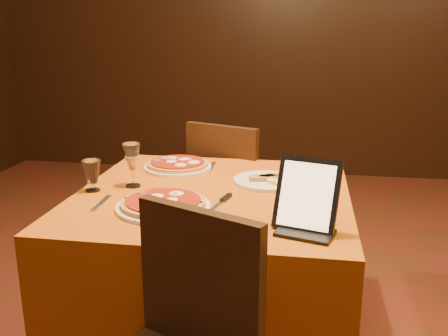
% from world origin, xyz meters
% --- Properties ---
extents(wall_back, '(6.00, 0.01, 2.80)m').
position_xyz_m(wall_back, '(0.00, 3.50, 1.40)').
color(wall_back, black).
rests_on(wall_back, floor).
extents(main_table, '(1.10, 1.10, 0.75)m').
position_xyz_m(main_table, '(-0.35, 0.55, 0.38)').
color(main_table, '#B4510B').
rests_on(main_table, floor).
extents(chair_main_far, '(0.49, 0.49, 0.91)m').
position_xyz_m(chair_main_far, '(-0.35, 1.33, 0.46)').
color(chair_main_far, black).
rests_on(chair_main_far, floor).
extents(pizza_near, '(0.35, 0.35, 0.03)m').
position_xyz_m(pizza_near, '(-0.50, 0.33, 0.77)').
color(pizza_near, white).
rests_on(pizza_near, main_table).
extents(pizza_far, '(0.32, 0.32, 0.03)m').
position_xyz_m(pizza_far, '(-0.58, 0.87, 0.77)').
color(pizza_far, white).
rests_on(pizza_far, main_table).
extents(cutlet_dish, '(0.29, 0.29, 0.03)m').
position_xyz_m(cutlet_dish, '(-0.14, 0.72, 0.76)').
color(cutlet_dish, white).
rests_on(cutlet_dish, main_table).
extents(wine_glass, '(0.08, 0.08, 0.19)m').
position_xyz_m(wine_glass, '(-0.70, 0.56, 0.84)').
color(wine_glass, '#E3C281').
rests_on(wine_glass, main_table).
extents(water_glass, '(0.10, 0.10, 0.13)m').
position_xyz_m(water_glass, '(-0.84, 0.48, 0.81)').
color(water_glass, white).
rests_on(water_glass, main_table).
extents(tablet, '(0.23, 0.15, 0.24)m').
position_xyz_m(tablet, '(0.03, 0.22, 0.87)').
color(tablet, black).
rests_on(tablet, main_table).
extents(knife, '(0.07, 0.21, 0.01)m').
position_xyz_m(knife, '(-0.30, 0.38, 0.75)').
color(knife, silver).
rests_on(knife, main_table).
extents(fork_near, '(0.03, 0.18, 0.01)m').
position_xyz_m(fork_near, '(-0.74, 0.33, 0.75)').
color(fork_near, silver).
rests_on(fork_near, main_table).
extents(fork_far, '(0.03, 0.18, 0.01)m').
position_xyz_m(fork_far, '(-0.42, 0.91, 0.75)').
color(fork_far, '#A7A8AE').
rests_on(fork_far, main_table).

